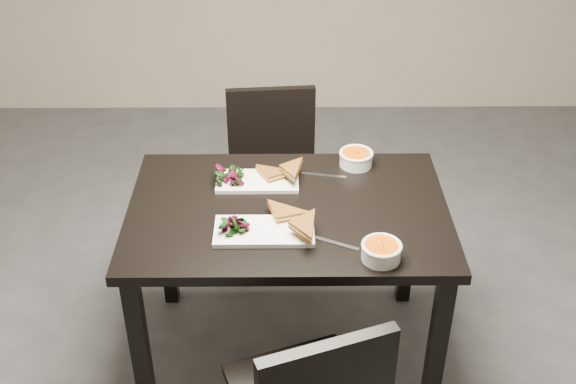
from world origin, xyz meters
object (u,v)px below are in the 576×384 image
Objects in this scene: table at (288,229)px; soup_bowl_near at (381,251)px; plate_near at (264,231)px; chair_far at (273,168)px; plate_far at (257,181)px; soup_bowl_far at (356,158)px.

soup_bowl_near is at bearing -44.70° from table.
table is 8.66× the size of soup_bowl_near.
plate_near reaches higher than table.
plate_far is (-0.05, -0.55, 0.27)m from chair_far.
table is 0.74m from chair_far.
plate_far is at bearing -100.57° from chair_far.
soup_bowl_near is 0.43× the size of plate_far.
soup_bowl_near is (0.31, -0.31, 0.13)m from table.
chair_far is at bearing 88.64° from plate_near.
chair_far is 6.10× the size of soup_bowl_far.
chair_far is 1.14m from soup_bowl_near.
plate_far is (-0.43, 0.48, -0.03)m from soup_bowl_near.
table is 1.41× the size of chair_far.
soup_bowl_far is at bearing 18.56° from plate_far.
table is at bearing -132.39° from soup_bowl_far.
chair_far is at bearing 129.78° from soup_bowl_far.
soup_bowl_near reaches higher than plate_near.
chair_far is 0.92m from plate_near.
chair_far is at bearing 110.07° from soup_bowl_near.
chair_far is (-0.06, 0.72, -0.17)m from table.
chair_far reaches higher than plate_near.
plate_far is at bearing 131.82° from soup_bowl_near.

